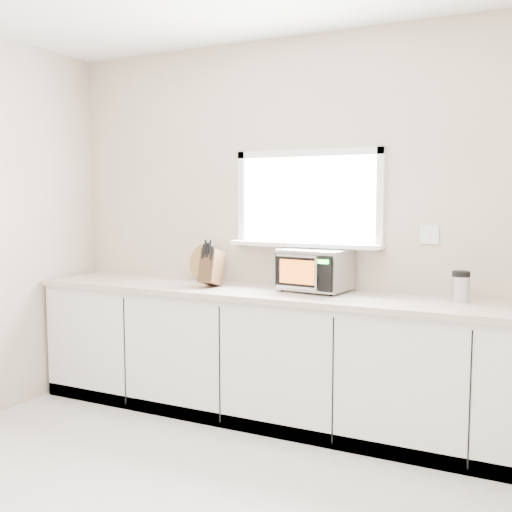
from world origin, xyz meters
The scene contains 7 objects.
back_wall centered at (0.00, 2.00, 1.36)m, with size 4.00×0.17×2.70m.
cabinets centered at (0.00, 1.70, 0.44)m, with size 3.92×0.60×0.88m, color silver.
countertop centered at (0.00, 1.69, 0.90)m, with size 3.92×0.64×0.04m, color beige.
microwave centered at (0.12, 1.82, 1.07)m, with size 0.48×0.41×0.29m.
knife_block centered at (-0.62, 1.67, 1.07)m, with size 0.13×0.24×0.34m.
cutting_board centered at (-0.83, 1.94, 1.06)m, with size 0.28×0.28×0.02m, color olive.
coffee_grinder centered at (1.08, 1.81, 1.02)m, with size 0.13×0.13×0.19m.
Camera 1 is at (1.56, -2.02, 1.56)m, focal length 42.00 mm.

